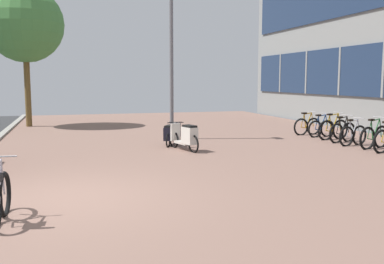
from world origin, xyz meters
name	(u,v)px	position (x,y,z in m)	size (l,w,h in m)	color
ground	(143,194)	(1.43, 0.00, -0.02)	(21.00, 40.00, 0.13)	#282829
bicycle_rack_02	(374,137)	(9.44, 3.33, 0.36)	(1.42, 0.53, 1.03)	black
bicycle_rack_03	(353,135)	(9.19, 4.06, 0.33)	(1.30, 0.48, 0.95)	black
bicycle_rack_04	(343,132)	(9.31, 4.80, 0.35)	(1.32, 0.49, 0.99)	black
bicycle_rack_05	(333,129)	(9.43, 5.53, 0.36)	(1.45, 0.48, 1.03)	black
bicycle_rack_06	(321,128)	(9.42, 6.26, 0.33)	(1.28, 0.48, 0.94)	black
bicycle_rack_07	(307,126)	(9.25, 7.00, 0.34)	(1.31, 0.48, 0.97)	black
scooter_near	(171,134)	(3.40, 5.82, 0.37)	(0.93, 1.52, 0.73)	black
scooter_mid	(186,137)	(3.56, 4.59, 0.43)	(0.72, 1.69, 0.85)	black
lamp_post	(171,52)	(3.77, 7.29, 3.18)	(0.20, 0.52, 5.73)	slate
street_tree	(25,24)	(-1.64, 13.41, 4.70)	(3.52, 3.52, 6.48)	brown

